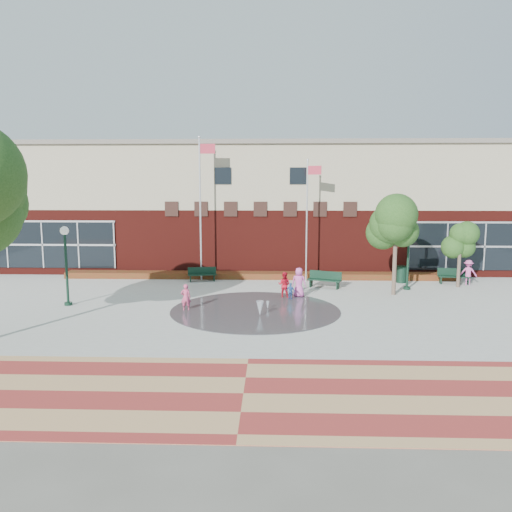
{
  "coord_description": "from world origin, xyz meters",
  "views": [
    {
      "loc": [
        0.86,
        -21.1,
        6.15
      ],
      "look_at": [
        0.0,
        4.0,
        2.6
      ],
      "focal_mm": 35.0,
      "sensor_mm": 36.0,
      "label": 1
    }
  ],
  "objects_px": {
    "trash_can": "(401,274)",
    "child_splash": "(186,297)",
    "flagpole_right": "(308,214)",
    "bench_left": "(202,277)",
    "flagpole_left": "(201,201)"
  },
  "relations": [
    {
      "from": "flagpole_left",
      "to": "flagpole_right",
      "type": "height_order",
      "value": "flagpole_left"
    },
    {
      "from": "flagpole_left",
      "to": "child_splash",
      "type": "distance_m",
      "value": 9.23
    },
    {
      "from": "bench_left",
      "to": "child_splash",
      "type": "relative_size",
      "value": 1.41
    },
    {
      "from": "trash_can",
      "to": "child_splash",
      "type": "distance_m",
      "value": 14.61
    },
    {
      "from": "flagpole_right",
      "to": "bench_left",
      "type": "relative_size",
      "value": 4.14
    },
    {
      "from": "child_splash",
      "to": "flagpole_left",
      "type": "bearing_deg",
      "value": -97.26
    },
    {
      "from": "child_splash",
      "to": "flagpole_right",
      "type": "bearing_deg",
      "value": -139.85
    },
    {
      "from": "bench_left",
      "to": "child_splash",
      "type": "height_order",
      "value": "child_splash"
    },
    {
      "from": "flagpole_left",
      "to": "bench_left",
      "type": "relative_size",
      "value": 4.91
    },
    {
      "from": "flagpole_right",
      "to": "trash_can",
      "type": "bearing_deg",
      "value": 16.36
    },
    {
      "from": "trash_can",
      "to": "child_splash",
      "type": "height_order",
      "value": "child_splash"
    },
    {
      "from": "flagpole_right",
      "to": "flagpole_left",
      "type": "bearing_deg",
      "value": -165.75
    },
    {
      "from": "flagpole_left",
      "to": "bench_left",
      "type": "height_order",
      "value": "flagpole_left"
    },
    {
      "from": "flagpole_right",
      "to": "child_splash",
      "type": "bearing_deg",
      "value": -112.75
    },
    {
      "from": "child_splash",
      "to": "bench_left",
      "type": "bearing_deg",
      "value": -97.68
    }
  ]
}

